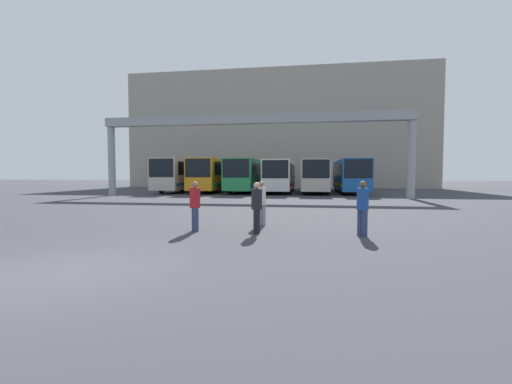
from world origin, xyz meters
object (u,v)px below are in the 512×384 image
bus_slot_1 (216,174)px  pedestrian_near_left (257,206)px  bus_slot_2 (248,174)px  bus_slot_3 (280,174)px  bus_slot_5 (350,174)px  pedestrian_near_center (261,202)px  bus_slot_0 (184,173)px  bus_slot_4 (315,174)px  pedestrian_mid_left (195,205)px  pedestrian_far_center (363,207)px

bus_slot_1 → pedestrian_near_left: bearing=-71.7°
bus_slot_2 → pedestrian_near_left: bus_slot_2 is taller
bus_slot_3 → pedestrian_near_left: size_ratio=6.80×
bus_slot_5 → pedestrian_near_center: 23.37m
bus_slot_0 → pedestrian_near_left: (11.51, -24.18, -1.08)m
pedestrian_near_center → bus_slot_3: bearing=66.6°
bus_slot_1 → bus_slot_0: bearing=-175.3°
bus_slot_0 → pedestrian_near_left: bus_slot_0 is taller
bus_slot_5 → pedestrian_near_center: bus_slot_5 is taller
bus_slot_0 → bus_slot_4: 13.62m
bus_slot_3 → bus_slot_4: (3.40, 0.77, 0.02)m
bus_slot_0 → pedestrian_mid_left: size_ratio=7.04×
bus_slot_0 → bus_slot_5: (17.02, 0.11, -0.09)m
bus_slot_1 → pedestrian_near_center: 24.23m
bus_slot_4 → pedestrian_near_left: 24.81m
bus_slot_3 → pedestrian_far_center: bearing=-79.5°
bus_slot_0 → pedestrian_far_center: bus_slot_0 is taller
bus_slot_1 → pedestrian_mid_left: size_ratio=7.40×
bus_slot_5 → pedestrian_far_center: bus_slot_5 is taller
pedestrian_near_left → bus_slot_3: bearing=-174.1°
bus_slot_3 → pedestrian_mid_left: bus_slot_3 is taller
bus_slot_3 → bus_slot_5: (6.81, 0.36, 0.02)m
bus_slot_1 → pedestrian_far_center: (11.22, -24.41, -1.04)m
bus_slot_0 → bus_slot_4: (13.61, 0.52, -0.09)m
bus_slot_1 → bus_slot_3: size_ratio=1.10×
bus_slot_4 → pedestrian_near_left: bus_slot_4 is taller
bus_slot_2 → pedestrian_mid_left: (2.70, -24.39, -1.03)m
bus_slot_0 → pedestrian_near_center: 25.31m
bus_slot_0 → pedestrian_near_center: size_ratio=7.12×
bus_slot_1 → bus_slot_4: bus_slot_1 is taller
pedestrian_far_center → pedestrian_near_left: size_ratio=1.03×
pedestrian_mid_left → pedestrian_near_center: bearing=91.8°
pedestrian_near_center → bus_slot_5: bearing=49.6°
bus_slot_1 → bus_slot_5: (13.61, -0.17, -0.08)m
bus_slot_0 → pedestrian_near_center: (11.42, -22.56, -1.08)m
bus_slot_0 → bus_slot_4: bus_slot_0 is taller
bus_slot_3 → pedestrian_near_center: size_ratio=6.81×
bus_slot_1 → pedestrian_mid_left: bus_slot_1 is taller
bus_slot_0 → bus_slot_1: bearing=4.7°
bus_slot_0 → bus_slot_2: 6.82m
bus_slot_4 → bus_slot_2: bearing=-178.4°
bus_slot_0 → pedestrian_far_center: bearing=-58.8°
bus_slot_0 → pedestrian_mid_left: bus_slot_0 is taller
bus_slot_1 → bus_slot_5: bearing=-0.7°
bus_slot_2 → pedestrian_near_left: 24.98m
bus_slot_0 → pedestrian_near_left: size_ratio=7.11×
bus_slot_2 → pedestrian_near_left: size_ratio=7.54×
bus_slot_1 → bus_slot_5: bus_slot_1 is taller
bus_slot_1 → pedestrian_far_center: 26.89m
bus_slot_3 → pedestrian_near_center: bus_slot_3 is taller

